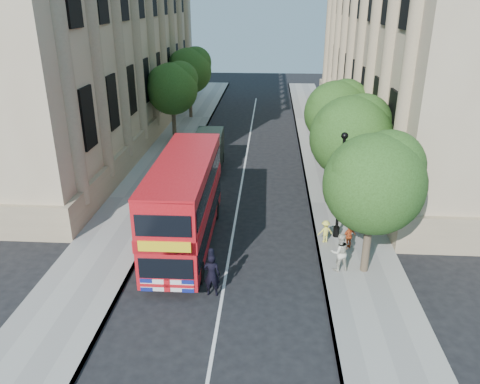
% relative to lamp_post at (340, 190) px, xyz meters
% --- Properties ---
extents(ground, '(120.00, 120.00, 0.00)m').
position_rel_lamp_post_xyz_m(ground, '(-5.00, -6.00, -2.51)').
color(ground, black).
rests_on(ground, ground).
extents(pavement_right, '(3.50, 80.00, 0.12)m').
position_rel_lamp_post_xyz_m(pavement_right, '(0.75, 4.00, -2.45)').
color(pavement_right, gray).
rests_on(pavement_right, ground).
extents(pavement_left, '(3.50, 80.00, 0.12)m').
position_rel_lamp_post_xyz_m(pavement_left, '(-10.75, 4.00, -2.45)').
color(pavement_left, gray).
rests_on(pavement_left, ground).
extents(building_right, '(12.00, 38.00, 18.00)m').
position_rel_lamp_post_xyz_m(building_right, '(8.80, 18.00, 6.49)').
color(building_right, tan).
rests_on(building_right, ground).
extents(building_left, '(12.00, 38.00, 18.00)m').
position_rel_lamp_post_xyz_m(building_left, '(-18.80, 18.00, 6.49)').
color(building_left, tan).
rests_on(building_left, ground).
extents(tree_right_near, '(4.00, 4.00, 6.08)m').
position_rel_lamp_post_xyz_m(tree_right_near, '(0.84, -2.97, 1.74)').
color(tree_right_near, '#473828').
rests_on(tree_right_near, ground).
extents(tree_right_mid, '(4.20, 4.20, 6.37)m').
position_rel_lamp_post_xyz_m(tree_right_mid, '(0.84, 3.03, 1.93)').
color(tree_right_mid, '#473828').
rests_on(tree_right_mid, ground).
extents(tree_right_far, '(4.00, 4.00, 6.15)m').
position_rel_lamp_post_xyz_m(tree_right_far, '(0.84, 9.03, 1.80)').
color(tree_right_far, '#473828').
rests_on(tree_right_far, ground).
extents(tree_left_far, '(4.00, 4.00, 6.30)m').
position_rel_lamp_post_xyz_m(tree_left_far, '(-10.96, 16.03, 1.93)').
color(tree_left_far, '#473828').
rests_on(tree_left_far, ground).
extents(tree_left_back, '(4.20, 4.20, 6.65)m').
position_rel_lamp_post_xyz_m(tree_left_back, '(-10.96, 24.03, 2.20)').
color(tree_left_back, '#473828').
rests_on(tree_left_back, ground).
extents(lamp_post, '(0.32, 0.32, 5.16)m').
position_rel_lamp_post_xyz_m(lamp_post, '(0.00, 0.00, 0.00)').
color(lamp_post, black).
rests_on(lamp_post, pavement_right).
extents(double_decker_bus, '(2.45, 8.92, 4.10)m').
position_rel_lamp_post_xyz_m(double_decker_bus, '(-7.07, -1.10, -0.24)').
color(double_decker_bus, '#B90C14').
rests_on(double_decker_bus, ground).
extents(box_van, '(1.86, 4.36, 2.47)m').
position_rel_lamp_post_xyz_m(box_van, '(-7.37, 9.43, -1.30)').
color(box_van, black).
rests_on(box_van, ground).
extents(police_constable, '(0.67, 0.45, 1.80)m').
position_rel_lamp_post_xyz_m(police_constable, '(-5.40, -5.00, -1.61)').
color(police_constable, black).
rests_on(police_constable, ground).
extents(woman_pedestrian, '(0.95, 0.82, 1.68)m').
position_rel_lamp_post_xyz_m(woman_pedestrian, '(-0.28, -3.02, -1.55)').
color(woman_pedestrian, beige).
rests_on(woman_pedestrian, pavement_right).
extents(child_a, '(0.75, 0.60, 1.20)m').
position_rel_lamp_post_xyz_m(child_a, '(0.41, -1.10, -1.79)').
color(child_a, '#D35825').
rests_on(child_a, pavement_right).
extents(child_b, '(0.79, 0.58, 1.10)m').
position_rel_lamp_post_xyz_m(child_b, '(-0.60, -0.59, -1.84)').
color(child_b, '#EFE851').
rests_on(child_b, pavement_right).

